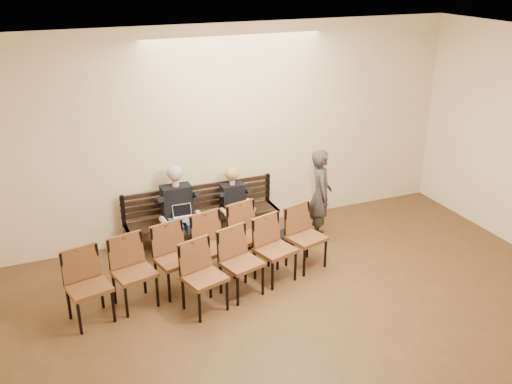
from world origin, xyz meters
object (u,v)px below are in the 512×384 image
laptop (185,222)px  water_bottle (248,212)px  bag (282,241)px  chair_row_back (176,260)px  bench (203,229)px  chair_row_front (259,257)px  seated_woman (235,209)px  seated_man (179,209)px  passerby (321,188)px

laptop → water_bottle: size_ratio=1.24×
bag → chair_row_back: chair_row_back is taller
bench → chair_row_front: 1.73m
chair_row_back → seated_woman: bearing=29.2°
water_bottle → chair_row_back: chair_row_back is taller
seated_woman → bag: bearing=-46.8°
seated_man → seated_woman: (0.96, 0.00, -0.15)m
bench → chair_row_back: size_ratio=0.86×
passerby → bench: bearing=90.8°
laptop → passerby: size_ratio=0.17×
laptop → chair_row_back: (-0.43, -1.02, -0.07)m
seated_man → laptop: 0.24m
seated_man → passerby: passerby is taller
laptop → seated_woman: bearing=6.2°
laptop → bench: bearing=32.5°
bench → bag: (1.10, -0.74, -0.10)m
seated_woman → bag: 0.95m
chair_row_front → chair_row_back: 1.17m
seated_man → water_bottle: size_ratio=5.67×
passerby → laptop: bearing=101.4°
laptop → chair_row_back: 1.11m
seated_man → chair_row_front: bearing=-64.8°
seated_man → passerby: (2.30, -0.48, 0.19)m
seated_woman → laptop: 0.94m
laptop → chair_row_front: size_ratio=0.13×
bench → water_bottle: (0.65, -0.38, 0.35)m
bench → water_bottle: bearing=-30.6°
seated_man → seated_woman: 0.97m
seated_man → chair_row_front: size_ratio=0.60×
chair_row_front → chair_row_back: (-1.12, 0.35, 0.01)m
bag → chair_row_front: bearing=-130.5°
seated_man → laptop: bearing=-78.2°
bench → seated_man: bearing=-164.6°
laptop → bag: laptop is taller
seated_man → laptop: size_ratio=4.58×
seated_woman → chair_row_back: size_ratio=0.37×
bench → seated_man: size_ratio=1.83×
bench → passerby: passerby is taller
seated_woman → chair_row_back: 1.81m
chair_row_back → chair_row_front: bearing=-30.2°
seated_woman → passerby: (1.35, -0.48, 0.34)m
seated_woman → water_bottle: (0.13, -0.26, 0.02)m
chair_row_back → bench: bearing=45.5°
bag → seated_woman: bearing=133.2°
laptop → chair_row_back: chair_row_back is taller
water_bottle → bag: 0.73m
bench → passerby: (1.87, -0.60, 0.67)m
bag → passerby: bearing=10.3°
seated_man → water_bottle: 1.13m
seated_woman → chair_row_front: size_ratio=0.47×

